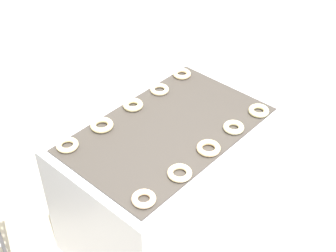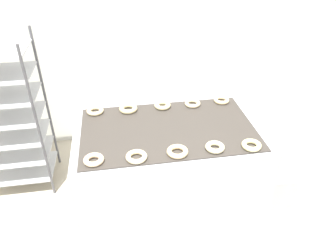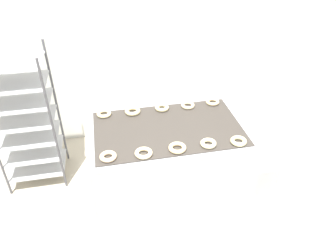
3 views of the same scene
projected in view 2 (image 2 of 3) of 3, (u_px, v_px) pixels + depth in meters
The scene contains 14 objects.
wall_back at pixel (145, 19), 3.41m from camera, with size 8.00×0.05×2.80m.
fryer_machine at pixel (168, 176), 2.73m from camera, with size 1.41×0.91×0.95m.
baking_rack_cart at pixel (10, 116), 2.98m from camera, with size 0.60×0.51×1.50m.
glaze_bin at pixel (272, 186), 3.07m from camera, with size 0.34×0.30×0.34m.
donut_near_leftmost at pixel (94, 160), 2.12m from camera, with size 0.13×0.13×0.04m, color beige.
donut_near_left at pixel (136, 157), 2.15m from camera, with size 0.14×0.14×0.03m, color beige.
donut_near_center at pixel (177, 151), 2.20m from camera, with size 0.15×0.15×0.04m, color beige.
donut_near_right at pixel (215, 147), 2.24m from camera, with size 0.13×0.13×0.04m, color beige.
donut_near_rightmost at pixel (251, 145), 2.26m from camera, with size 0.14×0.14×0.04m, color beige.
donut_far_leftmost at pixel (95, 111), 2.66m from camera, with size 0.14×0.14×0.03m, color beige.
donut_far_left at pixel (128, 109), 2.69m from camera, with size 0.15×0.15×0.04m, color beige.
donut_far_center at pixel (163, 105), 2.73m from camera, with size 0.14×0.14×0.04m, color beige.
donut_far_right at pixel (193, 103), 2.77m from camera, with size 0.13×0.13×0.03m, color beige.
donut_far_rightmost at pixel (222, 100), 2.82m from camera, with size 0.13×0.13×0.03m, color beige.
Camera 2 is at (-0.35, -1.34, 2.29)m, focal length 35.00 mm.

